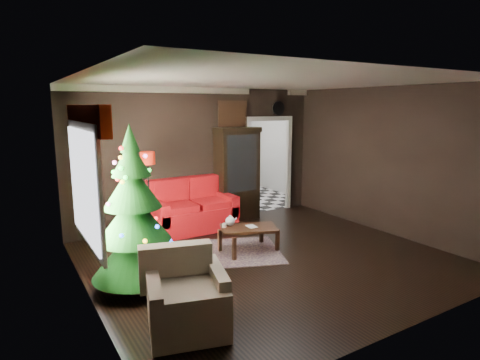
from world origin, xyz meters
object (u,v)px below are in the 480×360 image
coffee_table (249,239)px  teapot (230,221)px  curio_cabinet (237,176)px  armchair (187,292)px  loveseat (193,205)px  floor_lamp (149,198)px  wall_clock (278,108)px  kitchen_table (230,188)px  christmas_tree (133,213)px

coffee_table → teapot: size_ratio=4.97×
curio_cabinet → armchair: bearing=-127.6°
loveseat → teapot: 1.38m
floor_lamp → teapot: bearing=-44.7°
wall_clock → loveseat: bearing=-170.3°
teapot → kitchen_table: kitchen_table is taller
loveseat → christmas_tree: christmas_tree is taller
coffee_table → wall_clock: size_ratio=2.89×
christmas_tree → teapot: bearing=19.4°
teapot → kitchen_table: bearing=60.2°
armchair → wall_clock: size_ratio=2.76×
christmas_tree → coffee_table: bearing=11.5°
teapot → wall_clock: (2.28, 1.78, 1.87)m
armchair → kitchen_table: 6.03m
curio_cabinet → loveseat: bearing=-169.2°
armchair → christmas_tree: bearing=112.3°
floor_lamp → curio_cabinet: bearing=14.5°
floor_lamp → armchair: (-0.60, -3.01, -0.37)m
christmas_tree → coffee_table: size_ratio=2.36×
kitchen_table → coffee_table: bearing=-114.8°
loveseat → christmas_tree: bearing=-131.0°
christmas_tree → coffee_table: 2.25m
loveseat → coffee_table: loveseat is taller
curio_cabinet → teapot: (-1.08, -1.60, -0.44)m
floor_lamp → coffee_table: (1.29, -1.26, -0.61)m
loveseat → curio_cabinet: (1.15, 0.22, 0.45)m
teapot → armchair: bearing=-130.1°
armchair → floor_lamp: bearing=94.0°
armchair → teapot: size_ratio=4.75×
loveseat → kitchen_table: size_ratio=2.27×
curio_cabinet → floor_lamp: (-2.14, -0.55, -0.12)m
curio_cabinet → armchair: size_ratio=2.15×
coffee_table → kitchen_table: size_ratio=1.23×
wall_clock → teapot: bearing=-142.1°
curio_cabinet → wall_clock: size_ratio=5.94×
armchair → teapot: armchair is taller
curio_cabinet → coffee_table: (-0.85, -1.82, -0.73)m
loveseat → coffee_table: 1.65m
loveseat → curio_cabinet: bearing=10.8°
armchair → wall_clock: bearing=58.8°
wall_clock → kitchen_table: bearing=113.7°
curio_cabinet → christmas_tree: size_ratio=0.87×
curio_cabinet → wall_clock: (1.20, 0.18, 1.43)m
loveseat → kitchen_table: loveseat is taller
curio_cabinet → christmas_tree: christmas_tree is taller
armchair → coffee_table: armchair is taller
curio_cabinet → coffee_table: bearing=-115.0°
coffee_table → wall_clock: (2.05, 2.00, 2.16)m
christmas_tree → teapot: christmas_tree is taller
floor_lamp → christmas_tree: 1.86m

